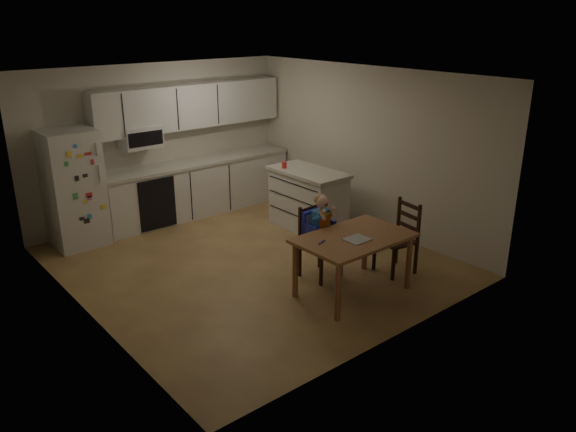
{
  "coord_description": "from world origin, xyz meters",
  "views": [
    {
      "loc": [
        -4.1,
        -5.74,
        3.22
      ],
      "look_at": [
        -0.09,
        -0.91,
        0.94
      ],
      "focal_mm": 35.0,
      "sensor_mm": 36.0,
      "label": 1
    }
  ],
  "objects_px": {
    "chair_booster": "(318,227)",
    "kitchen_island": "(308,200)",
    "chair_side": "(402,232)",
    "red_cup": "(284,165)",
    "refrigerator": "(74,188)",
    "dining_table": "(354,244)"
  },
  "relations": [
    {
      "from": "dining_table",
      "to": "red_cup",
      "type": "bearing_deg",
      "value": 70.32
    },
    {
      "from": "kitchen_island",
      "to": "dining_table",
      "type": "bearing_deg",
      "value": -117.44
    },
    {
      "from": "kitchen_island",
      "to": "dining_table",
      "type": "relative_size",
      "value": 0.94
    },
    {
      "from": "refrigerator",
      "to": "dining_table",
      "type": "xyz_separation_m",
      "value": [
        1.98,
        -3.66,
        -0.22
      ]
    },
    {
      "from": "chair_booster",
      "to": "kitchen_island",
      "type": "bearing_deg",
      "value": 48.62
    },
    {
      "from": "red_cup",
      "to": "refrigerator",
      "type": "bearing_deg",
      "value": 154.38
    },
    {
      "from": "refrigerator",
      "to": "red_cup",
      "type": "relative_size",
      "value": 17.6
    },
    {
      "from": "red_cup",
      "to": "chair_side",
      "type": "relative_size",
      "value": 0.1
    },
    {
      "from": "refrigerator",
      "to": "chair_side",
      "type": "height_order",
      "value": "refrigerator"
    },
    {
      "from": "red_cup",
      "to": "dining_table",
      "type": "distance_m",
      "value": 2.48
    },
    {
      "from": "dining_table",
      "to": "refrigerator",
      "type": "bearing_deg",
      "value": 118.48
    },
    {
      "from": "dining_table",
      "to": "chair_side",
      "type": "xyz_separation_m",
      "value": [
        0.94,
        0.03,
        -0.1
      ]
    },
    {
      "from": "kitchen_island",
      "to": "chair_booster",
      "type": "relative_size",
      "value": 1.16
    },
    {
      "from": "refrigerator",
      "to": "chair_side",
      "type": "bearing_deg",
      "value": -51.05
    },
    {
      "from": "refrigerator",
      "to": "chair_side",
      "type": "distance_m",
      "value": 4.67
    },
    {
      "from": "refrigerator",
      "to": "chair_booster",
      "type": "bearing_deg",
      "value": -56.92
    },
    {
      "from": "refrigerator",
      "to": "chair_booster",
      "type": "height_order",
      "value": "refrigerator"
    },
    {
      "from": "kitchen_island",
      "to": "red_cup",
      "type": "height_order",
      "value": "red_cup"
    },
    {
      "from": "kitchen_island",
      "to": "chair_booster",
      "type": "bearing_deg",
      "value": -127.2
    },
    {
      "from": "chair_booster",
      "to": "chair_side",
      "type": "xyz_separation_m",
      "value": [
        0.95,
        -0.58,
        -0.13
      ]
    },
    {
      "from": "chair_side",
      "to": "red_cup",
      "type": "bearing_deg",
      "value": -167.72
    },
    {
      "from": "dining_table",
      "to": "chair_side",
      "type": "height_order",
      "value": "chair_side"
    }
  ]
}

